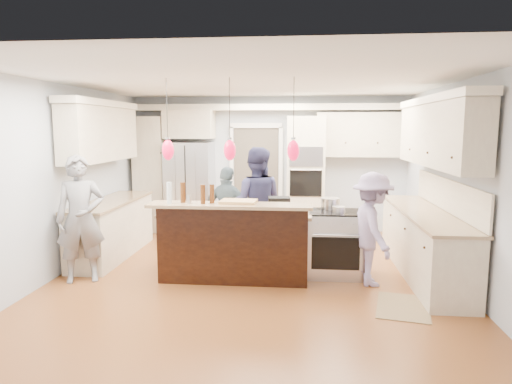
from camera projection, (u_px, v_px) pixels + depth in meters
The scene contains 23 objects.
ground_plane at pixel (254, 275), 6.49m from camera, with size 6.00×6.00×0.00m, color #965229.
room_shell at pixel (254, 147), 6.23m from camera, with size 5.54×6.04×2.72m.
refrigerator at pixel (190, 187), 9.11m from camera, with size 0.90×0.70×1.80m, color #B7B7BC.
oven_column at pixel (306, 176), 8.88m from camera, with size 0.72×0.69×2.30m.
back_upper_cabinets at pixel (230, 149), 9.05m from camera, with size 5.30×0.61×2.54m.
right_counter_run at pixel (429, 201), 6.40m from camera, with size 0.64×3.10×2.51m.
left_cabinets at pixel (108, 192), 7.36m from camera, with size 0.64×2.30×2.51m.
kitchen_island at pixel (237, 240), 6.51m from camera, with size 2.10×1.46×1.12m.
island_range at pixel (336, 243), 6.46m from camera, with size 0.82×0.71×0.92m.
pendant_lights at pixel (230, 150), 5.76m from camera, with size 1.75×0.15×1.03m.
person_bar_end at pixel (81, 219), 6.14m from camera, with size 0.63×0.41×1.73m, color slate.
person_far_left at pixel (256, 204), 7.20m from camera, with size 0.87×0.68×1.78m, color #28294E.
person_far_right at pixel (228, 213), 7.27m from camera, with size 0.87×0.36×1.48m, color #4C616B.
person_range_side at pixel (372, 229), 6.03m from camera, with size 0.97×0.56×1.51m, color #9080AD.
floor_rug at pixel (403, 307), 5.33m from camera, with size 0.59×0.86×0.01m, color #937D50.
water_bottle at pixel (169, 193), 5.80m from camera, with size 0.06×0.06×0.28m, color silver.
beer_bottle_a at pixel (183, 192), 5.89m from camera, with size 0.07×0.07×0.27m, color #48240D.
beer_bottle_b at pixel (203, 194), 5.81m from camera, with size 0.06×0.06×0.25m, color #48240D.
beer_bottle_c at pixel (212, 194), 5.85m from camera, with size 0.06×0.06×0.24m, color #48240D.
drink_can at pixel (189, 199), 5.81m from camera, with size 0.06×0.06×0.11m, color #B7B7BC.
cutting_board at pixel (239, 202), 5.88m from camera, with size 0.46×0.33×0.04m, color tan.
pot_large at pixel (330, 203), 6.58m from camera, with size 0.27×0.27×0.16m, color #B7B7BC.
pot_small at pixel (339, 210), 6.27m from camera, with size 0.18×0.18×0.09m, color #B7B7BC.
Camera 1 is at (0.63, -6.23, 2.08)m, focal length 32.00 mm.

